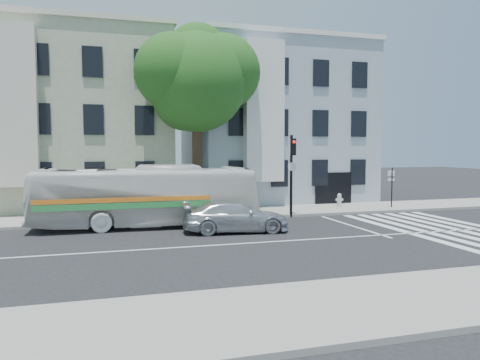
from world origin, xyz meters
name	(u,v)px	position (x,y,z in m)	size (l,w,h in m)	color
ground	(240,244)	(0.00, 0.00, 0.00)	(120.00, 120.00, 0.00)	black
sidewalk_far	(199,214)	(0.00, 8.00, 0.07)	(80.00, 4.00, 0.15)	gray
sidewalk_near	(336,308)	(0.00, -8.00, 0.07)	(80.00, 4.00, 0.15)	gray
building_left	(72,122)	(-7.00, 15.00, 5.50)	(12.00, 10.00, 11.00)	#A0A288
building_right	(273,125)	(7.00, 15.00, 5.50)	(12.00, 10.00, 11.00)	#99ACB6
street_tree	(197,77)	(0.06, 8.74, 7.83)	(7.30, 5.90, 11.10)	#2D2116
bus	(147,196)	(-3.16, 5.13, 1.50)	(10.74, 2.51, 2.99)	silver
sedan	(236,217)	(0.59, 2.60, 0.70)	(4.82, 1.96, 1.40)	silver
hedge	(161,211)	(-2.27, 6.80, 0.50)	(8.50, 0.84, 0.70)	#316420
traffic_signal	(292,164)	(4.75, 5.94, 2.92)	(0.46, 0.54, 4.52)	black
fire_hydrant	(339,200)	(9.00, 8.40, 0.58)	(0.47, 0.27, 0.83)	#B3B3AF
far_sign_pole	(392,182)	(11.95, 7.24, 1.70)	(0.44, 0.17, 2.44)	black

